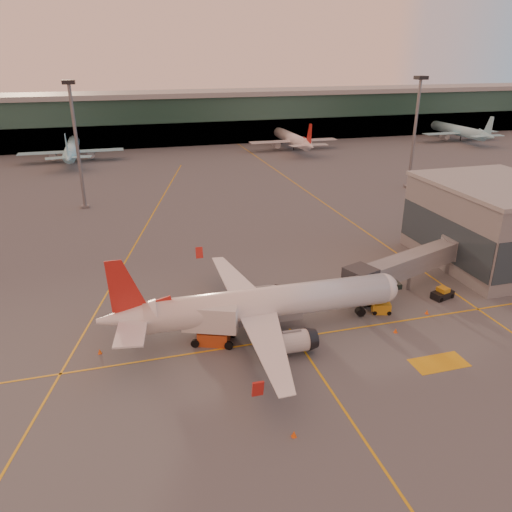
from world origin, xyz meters
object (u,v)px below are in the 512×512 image
object	(u,v)px
gpu_cart	(381,308)
pushback_tug	(443,294)
catering_truck	(211,321)
main_airplane	(260,305)

from	to	relation	value
gpu_cart	pushback_tug	world-z (taller)	pushback_tug
catering_truck	pushback_tug	distance (m)	32.07
pushback_tug	catering_truck	bearing A→B (deg)	168.75
main_airplane	gpu_cart	distance (m)	16.26
pushback_tug	gpu_cart	bearing A→B (deg)	172.81
gpu_cart	catering_truck	bearing A→B (deg)	-160.30
main_airplane	catering_truck	distance (m)	6.04
catering_truck	pushback_tug	bearing A→B (deg)	26.80
catering_truck	pushback_tug	world-z (taller)	catering_truck
catering_truck	gpu_cart	xyz separation A→B (m)	(21.95, 0.85, -2.05)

